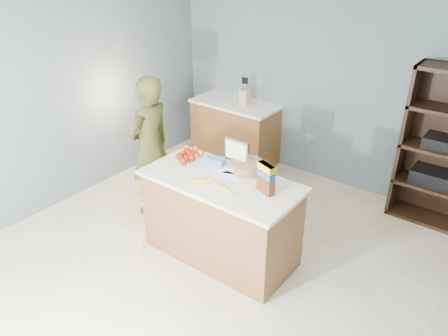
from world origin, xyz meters
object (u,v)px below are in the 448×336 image
Objects in this scene: tv at (237,152)px; cereal_box at (266,176)px; counter_peninsula at (221,221)px; person at (150,147)px; shelving_unit at (445,151)px.

tv is 0.58m from cereal_box.
person is (-1.18, 0.20, 0.41)m from counter_peninsula.
cereal_box reaches higher than counter_peninsula.
counter_peninsula is 0.94× the size of person.
cereal_box is at bearing 6.26° from counter_peninsula.
cereal_box is at bearing -27.29° from tv.
counter_peninsula is at bearing -173.74° from cereal_box.
tv is (1.14, 0.11, 0.23)m from person.
person reaches higher than tv.
shelving_unit is at bearing 61.62° from cereal_box.
person is 1.17m from tv.
counter_peninsula is 2.61m from shelving_unit.
person is 5.89× the size of tv.
person is at bearing -174.39° from tv.
counter_peninsula is 0.87× the size of shelving_unit.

